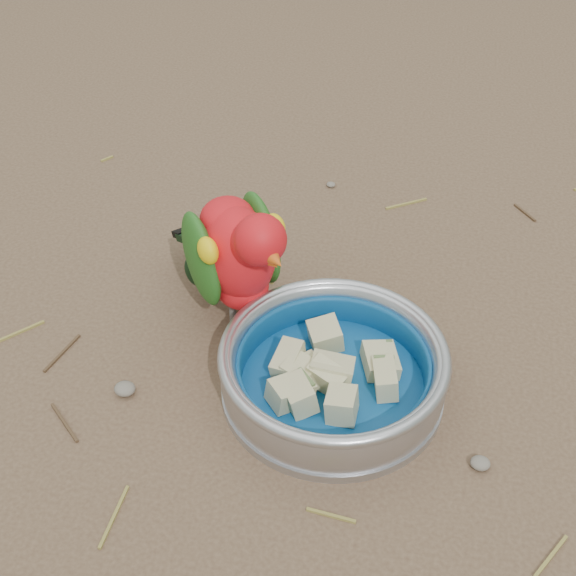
# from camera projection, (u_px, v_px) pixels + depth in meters

# --- Properties ---
(ground) EXTENTS (60.00, 60.00, 0.00)m
(ground) POSITION_uv_depth(u_px,v_px,m) (339.00, 366.00, 0.87)
(ground) COLOR brown
(food_bowl) EXTENTS (0.23, 0.23, 0.02)m
(food_bowl) POSITION_uv_depth(u_px,v_px,m) (332.00, 387.00, 0.84)
(food_bowl) COLOR #B2B2BA
(food_bowl) RESTS_ON ground
(bowl_wall) EXTENTS (0.23, 0.23, 0.04)m
(bowl_wall) POSITION_uv_depth(u_px,v_px,m) (333.00, 367.00, 0.82)
(bowl_wall) COLOR #B2B2BA
(bowl_wall) RESTS_ON food_bowl
(fruit_wedges) EXTENTS (0.14, 0.14, 0.03)m
(fruit_wedges) POSITION_uv_depth(u_px,v_px,m) (333.00, 372.00, 0.82)
(fruit_wedges) COLOR #C2BA89
(fruit_wedges) RESTS_ON food_bowl
(lory_parrot) EXTENTS (0.22, 0.22, 0.17)m
(lory_parrot) POSITION_uv_depth(u_px,v_px,m) (238.00, 263.00, 0.87)
(lory_parrot) COLOR red
(lory_parrot) RESTS_ON ground
(ground_debris) EXTENTS (0.90, 0.80, 0.01)m
(ground_debris) POSITION_uv_depth(u_px,v_px,m) (335.00, 340.00, 0.90)
(ground_debris) COLOR olive
(ground_debris) RESTS_ON ground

